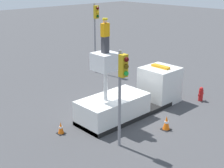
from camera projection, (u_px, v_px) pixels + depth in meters
ground_plane at (126, 115)px, 18.16m from camera, size 120.00×120.00×0.00m
bucket_truck at (133, 97)px, 18.25m from camera, size 7.16×2.10×3.95m
worker at (105, 36)px, 15.53m from camera, size 0.40×0.26×1.75m
traffic_light_pole at (122, 81)px, 13.72m from camera, size 0.34×0.57×4.64m
traffic_light_across at (96, 25)px, 24.77m from camera, size 0.34×0.57×5.62m
fire_hydrant at (201, 94)px, 20.05m from camera, size 0.53×0.29×0.94m
traffic_cone_rear at (61, 128)px, 15.90m from camera, size 0.39×0.39×0.65m
traffic_cone_curbside at (166, 123)px, 16.30m from camera, size 0.47×0.47×0.78m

